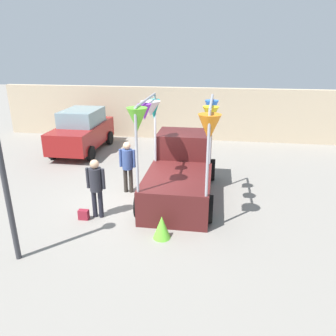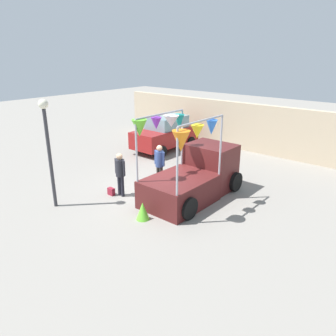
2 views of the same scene
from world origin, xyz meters
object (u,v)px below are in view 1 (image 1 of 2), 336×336
object	(u,v)px
vendor_truck	(181,168)
parked_car	(82,131)
person_vendor	(127,162)
folded_kite_bundle_lime	(162,227)
person_customer	(96,183)
handbag	(84,215)

from	to	relation	value
vendor_truck	parked_car	distance (m)	6.34
vendor_truck	person_vendor	bearing A→B (deg)	-175.57
person_vendor	folded_kite_bundle_lime	bearing A→B (deg)	-58.91
person_customer	folded_kite_bundle_lime	distance (m)	2.23
parked_car	person_vendor	bearing A→B (deg)	-51.83
parked_car	person_customer	distance (m)	6.51
parked_car	person_customer	xyz separation A→B (m)	(2.82, -5.86, 0.08)
parked_car	folded_kite_bundle_lime	bearing A→B (deg)	-54.41
vendor_truck	handbag	size ratio (longest dim) A/B	14.85
parked_car	handbag	world-z (taller)	parked_car
person_vendor	parked_car	bearing A→B (deg)	128.17
parked_car	person_vendor	distance (m)	5.22
parked_car	folded_kite_bundle_lime	distance (m)	8.22
person_customer	vendor_truck	bearing A→B (deg)	41.84
vendor_truck	parked_car	bearing A→B (deg)	141.18
handbag	folded_kite_bundle_lime	xyz separation A→B (m)	(2.30, -0.60, 0.16)
vendor_truck	parked_car	world-z (taller)	vendor_truck
parked_car	vendor_truck	bearing A→B (deg)	-38.82
person_customer	folded_kite_bundle_lime	xyz separation A→B (m)	(1.95, -0.80, -0.73)
vendor_truck	folded_kite_bundle_lime	world-z (taller)	vendor_truck
vendor_truck	parked_car	xyz separation A→B (m)	(-4.94, 3.97, 0.04)
handbag	person_customer	bearing A→B (deg)	29.74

